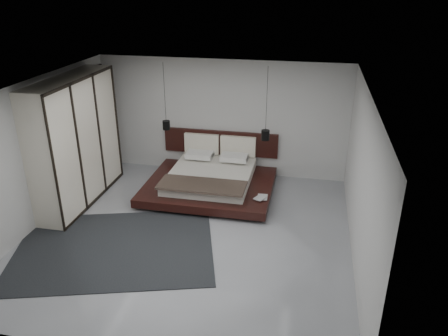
% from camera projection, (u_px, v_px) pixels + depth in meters
% --- Properties ---
extents(floor, '(6.00, 6.00, 0.00)m').
position_uv_depth(floor, '(190.00, 234.00, 8.35)').
color(floor, '#96999E').
rests_on(floor, ground).
extents(ceiling, '(6.00, 6.00, 0.00)m').
position_uv_depth(ceiling, '(184.00, 89.00, 7.23)').
color(ceiling, white).
rests_on(ceiling, wall_back).
extents(wall_back, '(6.00, 0.00, 6.00)m').
position_uv_depth(wall_back, '(222.00, 118.00, 10.48)').
color(wall_back, '#BABAB8').
rests_on(wall_back, floor).
extents(wall_front, '(6.00, 0.00, 6.00)m').
position_uv_depth(wall_front, '(116.00, 267.00, 5.10)').
color(wall_front, '#BABAB8').
rests_on(wall_front, floor).
extents(wall_left, '(0.00, 6.00, 6.00)m').
position_uv_depth(wall_left, '(36.00, 154.00, 8.34)').
color(wall_left, '#BABAB8').
rests_on(wall_left, floor).
extents(wall_right, '(0.00, 6.00, 6.00)m').
position_uv_depth(wall_right, '(361.00, 181.00, 7.23)').
color(wall_right, '#BABAB8').
rests_on(wall_right, floor).
extents(lattice_screen, '(0.05, 0.90, 2.60)m').
position_uv_depth(lattice_screen, '(98.00, 121.00, 10.57)').
color(lattice_screen, black).
rests_on(lattice_screen, floor).
extents(bed, '(2.82, 2.41, 1.08)m').
position_uv_depth(bed, '(211.00, 179.00, 9.95)').
color(bed, black).
rests_on(bed, floor).
extents(book_lower, '(0.22, 0.29, 0.03)m').
position_uv_depth(book_lower, '(257.00, 197.00, 9.15)').
color(book_lower, '#99724C').
rests_on(book_lower, bed).
extents(book_upper, '(0.29, 0.32, 0.02)m').
position_uv_depth(book_upper, '(256.00, 197.00, 9.12)').
color(book_upper, '#99724C').
rests_on(book_upper, book_lower).
extents(pendant_left, '(0.17, 0.17, 1.56)m').
position_uv_depth(pendant_left, '(166.00, 125.00, 10.14)').
color(pendant_left, black).
rests_on(pendant_left, ceiling).
extents(pendant_right, '(0.19, 0.19, 1.64)m').
position_uv_depth(pendant_right, '(265.00, 135.00, 9.74)').
color(pendant_right, black).
rests_on(pendant_right, ceiling).
extents(wardrobe, '(0.65, 2.75, 2.70)m').
position_uv_depth(wardrobe, '(76.00, 141.00, 9.14)').
color(wardrobe, beige).
rests_on(wardrobe, floor).
extents(rug, '(4.08, 3.40, 0.02)m').
position_uv_depth(rug, '(115.00, 248.00, 7.91)').
color(rug, black).
rests_on(rug, floor).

